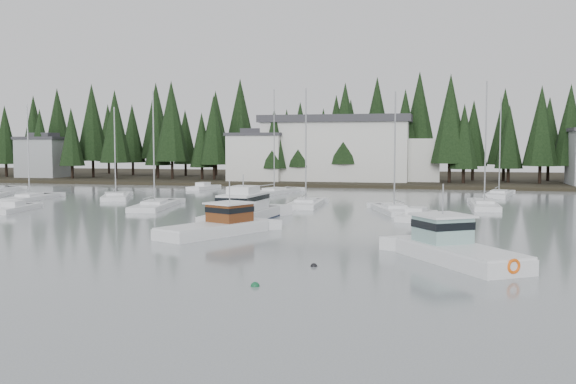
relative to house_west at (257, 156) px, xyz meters
name	(u,v)px	position (x,y,z in m)	size (l,w,h in m)	color
ground	(159,295)	(18.00, -79.00, -4.65)	(260.00, 260.00, 0.00)	gray
far_shore_land	(374,179)	(18.00, 18.00, -4.65)	(240.00, 54.00, 1.00)	black
conifer_treeline	(368,182)	(18.00, 7.00, -4.65)	(200.00, 22.00, 20.00)	black
house_west	(257,156)	(0.00, 0.00, 0.00)	(9.54, 7.42, 8.75)	silver
house_far_west	(44,156)	(-42.00, 2.00, -0.25)	(8.48, 7.42, 8.25)	#999EA0
harbor_inn	(349,149)	(15.04, 3.34, 1.12)	(29.50, 11.50, 10.90)	silver
lobster_boat_brown	(216,228)	(14.10, -60.71, -4.16)	(6.65, 9.18, 4.35)	white
cabin_cruiser_center	(242,214)	(13.64, -52.89, -3.96)	(4.13, 10.99, 4.63)	white
lobster_boat_teal	(455,251)	(30.70, -68.00, -4.08)	(7.32, 8.97, 4.85)	white
sailboat_2	(116,198)	(-8.04, -34.17, -4.59)	(5.87, 8.61, 11.53)	white
sailboat_3	(274,193)	(8.45, -21.62, -4.58)	(4.99, 10.60, 14.37)	white
sailboat_5	(499,196)	(37.28, -19.64, -4.58)	(4.33, 8.87, 13.03)	white
sailboat_6	(394,212)	(25.67, -42.48, -4.59)	(5.14, 8.57, 12.08)	white
sailboat_7	(484,207)	(34.46, -35.08, -4.58)	(2.64, 10.01, 13.57)	white
sailboat_8	(306,205)	(16.12, -38.11, -4.58)	(3.20, 8.28, 12.96)	white
sailboat_10	(155,207)	(1.33, -43.52, -4.60)	(4.50, 10.31, 12.50)	white
sailboat_11	(30,200)	(-17.05, -38.13, -4.60)	(3.61, 9.87, 11.76)	white
runabout_0	(14,210)	(-10.71, -49.70, -4.52)	(3.23, 7.19, 1.42)	white
runabout_1	(416,218)	(27.92, -47.59, -4.52)	(3.49, 6.40, 1.42)	white
runabout_3	(203,188)	(-3.72, -16.12, -4.52)	(3.15, 6.31, 1.42)	white
mooring_buoy_green	(255,286)	(21.60, -76.51, -4.65)	(0.42, 0.42, 0.42)	#145933
mooring_buoy_dark	(314,267)	(23.32, -71.18, -4.65)	(0.37, 0.37, 0.37)	black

